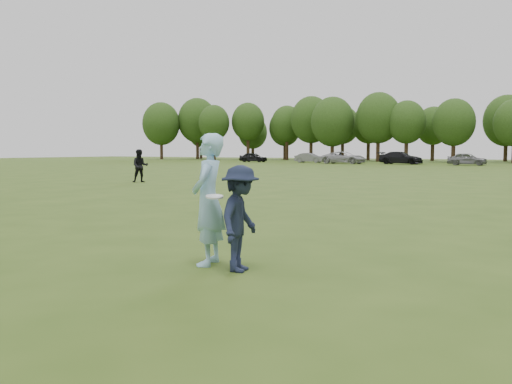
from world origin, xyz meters
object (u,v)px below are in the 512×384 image
thrower (208,200)px  player_far_a (140,166)px  car_b (310,158)px  car_c (344,158)px  car_a (253,157)px  car_d (401,158)px  car_e (467,159)px  defender (240,218)px

thrower → player_far_a: thrower is taller
car_b → car_c: (5.89, -2.56, 0.10)m
thrower → player_far_a: size_ratio=1.13×
car_a → car_d: size_ratio=0.76×
car_b → car_e: size_ratio=0.96×
thrower → car_e: bearing=167.1°
defender → car_e: 59.04m
player_far_a → car_e: player_far_a is taller
car_b → car_e: bearing=-99.0°
car_e → car_d: bearing=82.1°
car_a → car_e: bearing=-96.3°
thrower → car_e: size_ratio=0.48×
car_b → car_c: size_ratio=0.73×
player_far_a → defender: bearing=-86.1°
car_c → defender: bearing=-159.2°
car_a → car_c: (14.74, -2.50, 0.08)m
defender → car_a: bearing=19.0°
thrower → defender: thrower is taller
thrower → car_b: (-25.10, 61.12, -0.36)m
thrower → car_c: thrower is taller
defender → player_far_a: 22.67m
car_a → defender: bearing=-152.1°
thrower → player_far_a: bearing=-153.1°
car_a → car_d: bearing=-94.4°
car_c → car_e: (14.71, 0.10, -0.05)m
car_a → car_c: bearing=-101.2°
car_b → player_far_a: bearing=-170.1°
player_far_a → car_e: 44.17m
player_far_a → car_b: 46.30m
car_b → car_d: 12.76m
car_a → player_far_a: bearing=-159.3°
car_a → car_b: size_ratio=1.00×
car_a → car_e: car_e is taller
defender → car_b: 66.47m
defender → car_d: bearing=1.8°
car_a → car_b: car_a is taller
thrower → car_d: size_ratio=0.39×
player_far_a → car_c: size_ratio=0.33×
thrower → player_far_a: (-15.39, 15.86, -0.12)m
car_e → car_a: bearing=87.0°
car_a → car_c: 14.95m
car_d → car_a: bearing=91.3°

